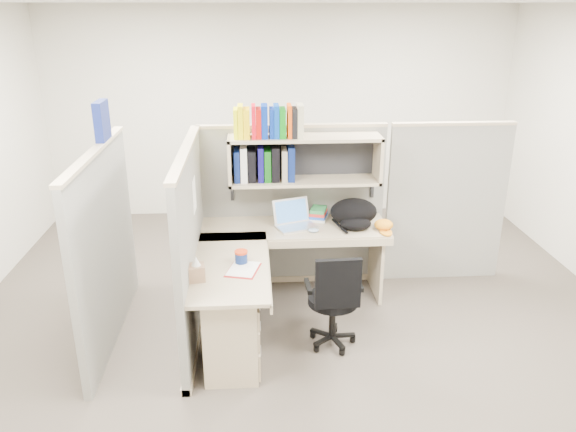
{
  "coord_description": "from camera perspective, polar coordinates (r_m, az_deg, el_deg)",
  "views": [
    {
      "loc": [
        -0.38,
        -4.29,
        2.68
      ],
      "look_at": [
        -0.08,
        0.25,
        0.96
      ],
      "focal_mm": 35.0,
      "sensor_mm": 36.0,
      "label": 1
    }
  ],
  "objects": [
    {
      "name": "laptop",
      "position": [
        5.18,
        0.85,
        0.12
      ],
      "size": [
        0.46,
        0.46,
        0.26
      ],
      "primitive_type": null,
      "rotation": [
        0.0,
        0.0,
        0.35
      ],
      "color": "silver",
      "rests_on": "desk"
    },
    {
      "name": "snack_canister",
      "position": [
        4.52,
        -4.78,
        -4.13
      ],
      "size": [
        0.11,
        0.11,
        0.1
      ],
      "color": "navy",
      "rests_on": "desk"
    },
    {
      "name": "book_stack",
      "position": [
        5.43,
        3.11,
        0.26
      ],
      "size": [
        0.22,
        0.26,
        0.11
      ],
      "primitive_type": null,
      "rotation": [
        0.0,
        0.0,
        -0.29
      ],
      "color": "gray",
      "rests_on": "desk"
    },
    {
      "name": "task_chair",
      "position": [
        4.67,
        4.63,
        -9.92
      ],
      "size": [
        0.46,
        0.42,
        0.87
      ],
      "color": "black",
      "rests_on": "ground"
    },
    {
      "name": "loose_paper",
      "position": [
        4.44,
        -4.59,
        -5.36
      ],
      "size": [
        0.28,
        0.33,
        0.0
      ],
      "primitive_type": null,
      "rotation": [
        0.0,
        0.0,
        -0.26
      ],
      "color": "silver",
      "rests_on": "desk"
    },
    {
      "name": "paper_cup",
      "position": [
        5.33,
        -0.13,
        -0.22
      ],
      "size": [
        0.08,
        0.08,
        0.09
      ],
      "primitive_type": "cylinder",
      "rotation": [
        0.0,
        0.0,
        0.33
      ],
      "color": "white",
      "rests_on": "desk"
    },
    {
      "name": "tissue_box",
      "position": [
        4.27,
        -9.3,
        -5.27
      ],
      "size": [
        0.14,
        0.14,
        0.19
      ],
      "primitive_type": null,
      "rotation": [
        0.0,
        0.0,
        0.16
      ],
      "color": "#9E7859",
      "rests_on": "desk"
    },
    {
      "name": "cubicle",
      "position": [
        5.06,
        -3.37,
        0.2
      ],
      "size": [
        3.79,
        1.84,
        1.95
      ],
      "color": "slate",
      "rests_on": "ground"
    },
    {
      "name": "backpack",
      "position": [
        5.23,
        6.79,
        0.21
      ],
      "size": [
        0.46,
        0.37,
        0.26
      ],
      "primitive_type": null,
      "rotation": [
        0.0,
        0.0,
        -0.06
      ],
      "color": "black",
      "rests_on": "desk"
    },
    {
      "name": "room_shell",
      "position": [
        4.44,
        1.27,
        6.9
      ],
      "size": [
        6.0,
        6.0,
        6.0
      ],
      "color": "beige",
      "rests_on": "ground"
    },
    {
      "name": "desk",
      "position": [
        4.59,
        -3.67,
        -8.54
      ],
      "size": [
        1.74,
        1.75,
        0.73
      ],
      "color": "tan",
      "rests_on": "ground"
    },
    {
      "name": "ground",
      "position": [
        5.07,
        1.13,
        -11.17
      ],
      "size": [
        6.0,
        6.0,
        0.0
      ],
      "primitive_type": "plane",
      "color": "#352F29",
      "rests_on": "ground"
    },
    {
      "name": "mouse",
      "position": [
        5.12,
        2.61,
        -1.46
      ],
      "size": [
        0.1,
        0.07,
        0.04
      ],
      "primitive_type": "ellipsoid",
      "rotation": [
        0.0,
        0.0,
        -0.0
      ],
      "color": "#8AA6C5",
      "rests_on": "desk"
    },
    {
      "name": "orange_cap",
      "position": [
        5.24,
        9.69,
        -0.87
      ],
      "size": [
        0.18,
        0.2,
        0.09
      ],
      "primitive_type": null,
      "rotation": [
        0.0,
        0.0,
        0.02
      ],
      "color": "orange",
      "rests_on": "desk"
    }
  ]
}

